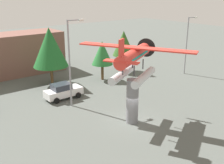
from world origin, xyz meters
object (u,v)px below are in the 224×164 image
streetlight_secondary (188,41)px  storefront_building (9,55)px  display_pedestal (132,101)px  streetlight_primary (71,58)px  tree_center_back (102,53)px  car_mid_white (63,91)px  floatplane_monument (134,61)px  tree_east (50,47)px  tree_far_east (124,43)px

streetlight_secondary → storefront_building: size_ratio=0.54×
display_pedestal → storefront_building: size_ratio=0.28×
streetlight_primary → tree_center_back: (7.68, 5.30, -1.46)m
car_mid_white → streetlight_secondary: 19.26m
floatplane_monument → tree_east: bearing=65.9°
display_pedestal → streetlight_secondary: 18.19m
tree_far_east → floatplane_monument: bearing=-127.1°
streetlight_primary → tree_center_back: streetlight_primary is taller
display_pedestal → tree_far_east: bearing=52.8°
streetlight_secondary → tree_far_east: (-6.46, 6.30, -0.46)m
streetlight_secondary → tree_far_east: bearing=135.7°
tree_center_back → tree_far_east: (4.76, 1.27, 0.56)m
streetlight_secondary → streetlight_primary: bearing=-179.2°
tree_far_east → tree_center_back: bearing=-165.1°
floatplane_monument → storefront_building: size_ratio=0.65×
car_mid_white → streetlight_secondary: size_ratio=0.52×
car_mid_white → tree_far_east: size_ratio=0.70×
streetlight_primary → streetlight_secondary: 18.90m
tree_far_east → streetlight_primary: bearing=-152.2°
floatplane_monument → tree_far_east: size_ratio=1.61×
car_mid_white → streetlight_primary: 4.84m
car_mid_white → streetlight_primary: size_ratio=0.47×
streetlight_primary → storefront_building: size_ratio=0.60×
storefront_building → display_pedestal: bearing=-80.7°
car_mid_white → tree_far_east: 13.43m
tree_center_back → tree_far_east: size_ratio=0.87×
display_pedestal → tree_east: size_ratio=0.57×
car_mid_white → tree_far_east: tree_far_east is taller
storefront_building → tree_center_back: size_ratio=2.84×
streetlight_secondary → storefront_building: streetlight_secondary is taller
tree_east → tree_far_east: bearing=-5.0°
storefront_building → tree_center_back: bearing=-47.9°
storefront_building → streetlight_secondary: bearing=-36.6°
car_mid_white → display_pedestal: bearing=-76.5°
tree_center_back → tree_far_east: tree_far_east is taller
storefront_building → tree_far_east: 16.30m
tree_center_back → tree_far_east: bearing=14.9°
tree_center_back → floatplane_monument: bearing=-113.7°
floatplane_monument → streetlight_secondary: size_ratio=1.20×
tree_east → tree_center_back: (6.35, -2.25, -1.20)m
tree_east → streetlight_primary: bearing=-100.0°
floatplane_monument → streetlight_secondary: floatplane_monument is taller
floatplane_monument → storefront_building: 22.44m
storefront_building → tree_east: bearing=-71.1°
display_pedestal → tree_center_back: tree_center_back is taller
tree_center_back → display_pedestal: bearing=-114.0°
streetlight_primary → tree_east: 7.67m
display_pedestal → tree_far_east: size_ratio=0.69×
floatplane_monument → streetlight_primary: streetlight_primary is taller
floatplane_monument → tree_east: size_ratio=1.33×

